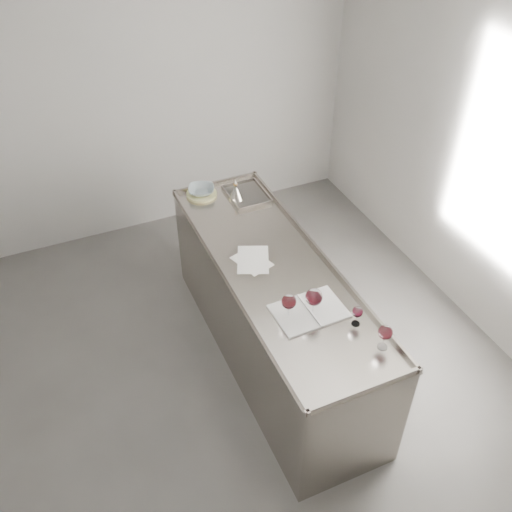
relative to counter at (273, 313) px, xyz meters
name	(u,v)px	position (x,y,z in m)	size (l,w,h in m)	color
room_shell	(222,259)	(-0.50, -0.30, 0.93)	(4.54, 5.04, 2.84)	#4E4C49
counter	(273,313)	(0.00, 0.00, 0.00)	(0.77, 2.42, 0.97)	gray
wine_glass_left	(289,302)	(-0.14, -0.49, 0.60)	(0.10, 0.10, 0.19)	white
wine_glass_middle	(314,298)	(0.01, -0.54, 0.62)	(0.11, 0.11, 0.22)	white
wine_glass_right	(385,333)	(0.27, -0.95, 0.59)	(0.09, 0.09, 0.18)	white
wine_glass_small	(357,312)	(0.23, -0.72, 0.57)	(0.07, 0.07, 0.14)	white
notebook	(309,311)	(0.01, -0.50, 0.47)	(0.47, 0.33, 0.02)	white
loose_paper_top	(252,261)	(-0.13, 0.11, 0.47)	(0.19, 0.28, 0.00)	white
loose_paper_under	(253,260)	(-0.11, 0.13, 0.47)	(0.22, 0.32, 0.00)	silver
trivet	(202,194)	(-0.17, 1.08, 0.48)	(0.26, 0.26, 0.02)	#ECE698
ceramic_bowl	(201,190)	(-0.17, 1.08, 0.51)	(0.22, 0.22, 0.05)	gray
wine_funnel	(236,193)	(0.07, 0.90, 0.53)	(0.13, 0.13, 0.19)	#B0AA9D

